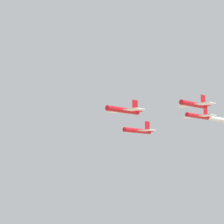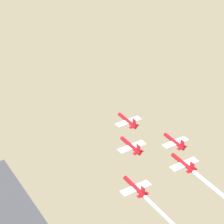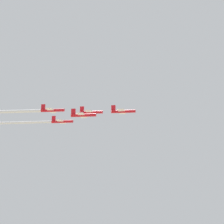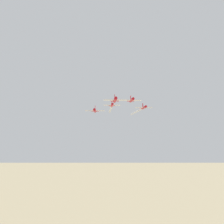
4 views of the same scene
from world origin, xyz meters
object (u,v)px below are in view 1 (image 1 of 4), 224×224
at_px(jet_2, 138,131).
at_px(jet_4, 198,116).
at_px(jet_0, 124,110).
at_px(jet_1, 195,104).

height_order(jet_2, jet_4, jet_4).
xyz_separation_m(jet_0, jet_1, (11.52, 12.94, 1.99)).
height_order(jet_0, jet_1, jet_1).
relative_size(jet_2, jet_4, 1.00).
distance_m(jet_0, jet_4, 29.89).
xyz_separation_m(jet_1, jet_4, (-5.71, 16.35, -0.69)).
distance_m(jet_1, jet_4, 17.34).
bearing_deg(jet_1, jet_2, 0.00).
bearing_deg(jet_4, jet_1, 120.47).
relative_size(jet_0, jet_1, 1.00).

